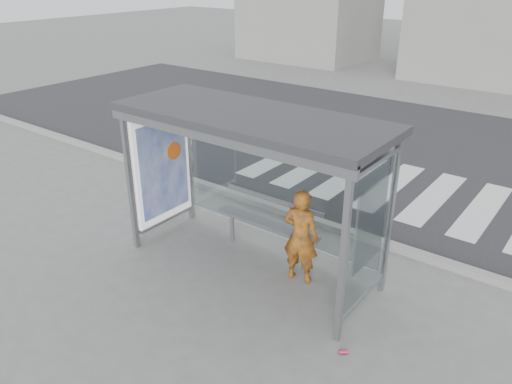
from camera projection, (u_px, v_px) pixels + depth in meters
ground at (250, 267)px, 8.28m from camera, size 80.00×80.00×0.00m
road at (410, 151)px, 13.35m from camera, size 30.00×10.00×0.01m
curb at (312, 220)px, 9.67m from camera, size 30.00×0.18×0.12m
crosswalk at (411, 192)px, 10.99m from camera, size 7.55×3.00×0.00m
bus_shelter at (233, 148)px, 7.70m from camera, size 4.25×1.65×2.62m
person at (301, 236)px, 7.63m from camera, size 0.62×0.47×1.56m
bench at (267, 224)px, 8.40m from camera, size 1.96×0.33×1.01m
soda_can at (343, 352)px, 6.41m from camera, size 0.13×0.12×0.06m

